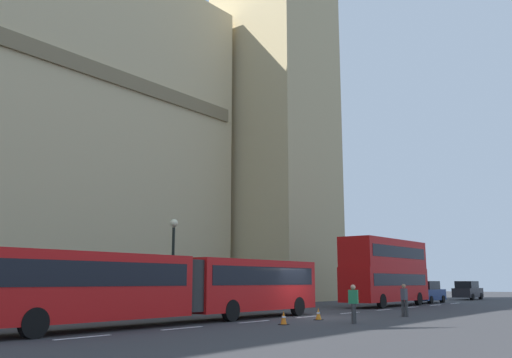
{
  "coord_description": "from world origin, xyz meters",
  "views": [
    {
      "loc": [
        -25.12,
        -16.25,
        1.83
      ],
      "look_at": [
        -1.28,
        2.31,
        7.4
      ],
      "focal_mm": 39.02,
      "sensor_mm": 36.0,
      "label": 1
    }
  ],
  "objects_px": {
    "traffic_cone_middle": "(318,314)",
    "pedestrian_near_cones": "(353,302)",
    "street_lamp": "(173,259)",
    "double_decker_bus": "(386,269)",
    "sedan_trailing": "(468,290)",
    "sedan_lead": "(427,292)",
    "pedestrian_by_kerb": "(404,299)",
    "articulated_bus": "(179,283)",
    "traffic_cone_west": "(284,318)"
  },
  "relations": [
    {
      "from": "sedan_trailing",
      "to": "pedestrian_by_kerb",
      "type": "xyz_separation_m",
      "value": [
        -30.1,
        -6.11,
        -0.0
      ]
    },
    {
      "from": "articulated_bus",
      "to": "pedestrian_by_kerb",
      "type": "relative_size",
      "value": 11.14
    },
    {
      "from": "traffic_cone_middle",
      "to": "street_lamp",
      "type": "bearing_deg",
      "value": 102.28
    },
    {
      "from": "sedan_lead",
      "to": "street_lamp",
      "type": "bearing_deg",
      "value": 170.15
    },
    {
      "from": "sedan_trailing",
      "to": "pedestrian_by_kerb",
      "type": "distance_m",
      "value": 30.72
    },
    {
      "from": "sedan_trailing",
      "to": "traffic_cone_west",
      "type": "bearing_deg",
      "value": -173.73
    },
    {
      "from": "traffic_cone_middle",
      "to": "pedestrian_near_cones",
      "type": "xyz_separation_m",
      "value": [
        -1.04,
        -2.46,
        0.63
      ]
    },
    {
      "from": "articulated_bus",
      "to": "pedestrian_by_kerb",
      "type": "bearing_deg",
      "value": -29.63
    },
    {
      "from": "sedan_lead",
      "to": "traffic_cone_west",
      "type": "distance_m",
      "value": 27.65
    },
    {
      "from": "articulated_bus",
      "to": "sedan_lead",
      "type": "relative_size",
      "value": 4.28
    },
    {
      "from": "pedestrian_by_kerb",
      "to": "sedan_lead",
      "type": "bearing_deg",
      "value": 17.8
    },
    {
      "from": "double_decker_bus",
      "to": "traffic_cone_west",
      "type": "distance_m",
      "value": 19.81
    },
    {
      "from": "sedan_trailing",
      "to": "pedestrian_by_kerb",
      "type": "height_order",
      "value": "sedan_trailing"
    },
    {
      "from": "traffic_cone_west",
      "to": "articulated_bus",
      "type": "bearing_deg",
      "value": 117.8
    },
    {
      "from": "sedan_lead",
      "to": "traffic_cone_middle",
      "type": "height_order",
      "value": "sedan_lead"
    },
    {
      "from": "traffic_cone_middle",
      "to": "street_lamp",
      "type": "xyz_separation_m",
      "value": [
        -1.8,
        8.25,
        2.77
      ]
    },
    {
      "from": "traffic_cone_middle",
      "to": "pedestrian_by_kerb",
      "type": "relative_size",
      "value": 0.34
    },
    {
      "from": "pedestrian_near_cones",
      "to": "articulated_bus",
      "type": "bearing_deg",
      "value": 126.65
    },
    {
      "from": "articulated_bus",
      "to": "sedan_trailing",
      "type": "xyz_separation_m",
      "value": [
        40.69,
        0.09,
        -0.83
      ]
    },
    {
      "from": "traffic_cone_west",
      "to": "pedestrian_by_kerb",
      "type": "bearing_deg",
      "value": -12.6
    },
    {
      "from": "sedan_trailing",
      "to": "street_lamp",
      "type": "bearing_deg",
      "value": 173.16
    },
    {
      "from": "traffic_cone_middle",
      "to": "street_lamp",
      "type": "height_order",
      "value": "street_lamp"
    },
    {
      "from": "sedan_trailing",
      "to": "pedestrian_near_cones",
      "type": "distance_m",
      "value": 36.61
    },
    {
      "from": "articulated_bus",
      "to": "sedan_trailing",
      "type": "relative_size",
      "value": 4.28
    },
    {
      "from": "double_decker_bus",
      "to": "sedan_trailing",
      "type": "height_order",
      "value": "double_decker_bus"
    },
    {
      "from": "double_decker_bus",
      "to": "sedan_lead",
      "type": "height_order",
      "value": "double_decker_bus"
    },
    {
      "from": "traffic_cone_west",
      "to": "pedestrian_by_kerb",
      "type": "xyz_separation_m",
      "value": [
        8.4,
        -1.88,
        0.63
      ]
    },
    {
      "from": "articulated_bus",
      "to": "traffic_cone_west",
      "type": "xyz_separation_m",
      "value": [
        2.18,
        -4.14,
        -1.46
      ]
    },
    {
      "from": "sedan_lead",
      "to": "pedestrian_by_kerb",
      "type": "relative_size",
      "value": 2.6
    },
    {
      "from": "articulated_bus",
      "to": "double_decker_bus",
      "type": "relative_size",
      "value": 1.85
    },
    {
      "from": "pedestrian_by_kerb",
      "to": "sedan_trailing",
      "type": "bearing_deg",
      "value": 11.47
    },
    {
      "from": "traffic_cone_west",
      "to": "traffic_cone_middle",
      "type": "height_order",
      "value": "same"
    },
    {
      "from": "street_lamp",
      "to": "double_decker_bus",
      "type": "bearing_deg",
      "value": -14.4
    },
    {
      "from": "street_lamp",
      "to": "pedestrian_near_cones",
      "type": "relative_size",
      "value": 3.12
    },
    {
      "from": "traffic_cone_west",
      "to": "double_decker_bus",
      "type": "bearing_deg",
      "value": 12.17
    },
    {
      "from": "articulated_bus",
      "to": "pedestrian_by_kerb",
      "type": "height_order",
      "value": "articulated_bus"
    },
    {
      "from": "double_decker_bus",
      "to": "pedestrian_near_cones",
      "type": "xyz_separation_m",
      "value": [
        -16.78,
        -6.21,
        -1.8
      ]
    },
    {
      "from": "traffic_cone_west",
      "to": "pedestrian_near_cones",
      "type": "distance_m",
      "value": 3.26
    },
    {
      "from": "double_decker_bus",
      "to": "sedan_trailing",
      "type": "distance_m",
      "value": 19.37
    },
    {
      "from": "traffic_cone_middle",
      "to": "pedestrian_by_kerb",
      "type": "bearing_deg",
      "value": -24.77
    },
    {
      "from": "sedan_lead",
      "to": "traffic_cone_west",
      "type": "bearing_deg",
      "value": -171.27
    },
    {
      "from": "traffic_cone_middle",
      "to": "pedestrian_near_cones",
      "type": "bearing_deg",
      "value": -112.82
    },
    {
      "from": "traffic_cone_west",
      "to": "pedestrian_near_cones",
      "type": "xyz_separation_m",
      "value": [
        2.44,
        -2.07,
        0.63
      ]
    },
    {
      "from": "double_decker_bus",
      "to": "traffic_cone_west",
      "type": "xyz_separation_m",
      "value": [
        -19.22,
        -4.15,
        -2.43
      ]
    },
    {
      "from": "double_decker_bus",
      "to": "sedan_trailing",
      "type": "bearing_deg",
      "value": 0.26
    },
    {
      "from": "double_decker_bus",
      "to": "street_lamp",
      "type": "bearing_deg",
      "value": 165.6
    },
    {
      "from": "sedan_lead",
      "to": "traffic_cone_middle",
      "type": "distance_m",
      "value": 24.16
    },
    {
      "from": "traffic_cone_west",
      "to": "street_lamp",
      "type": "xyz_separation_m",
      "value": [
        1.68,
        8.65,
        2.77
      ]
    },
    {
      "from": "sedan_lead",
      "to": "traffic_cone_west",
      "type": "xyz_separation_m",
      "value": [
        -27.32,
        -4.2,
        -0.63
      ]
    },
    {
      "from": "traffic_cone_west",
      "to": "sedan_lead",
      "type": "bearing_deg",
      "value": 8.73
    }
  ]
}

